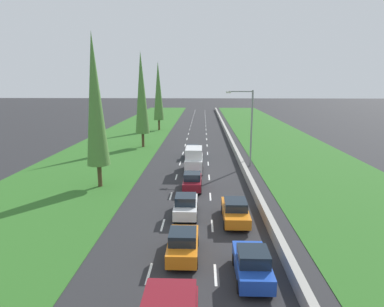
{
  "coord_description": "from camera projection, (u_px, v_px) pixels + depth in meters",
  "views": [
    {
      "loc": [
        1.03,
        -0.42,
        9.87
      ],
      "look_at": [
        -0.25,
        38.49,
        1.39
      ],
      "focal_mm": 30.61,
      "sensor_mm": 36.0,
      "label": 1
    }
  ],
  "objects": [
    {
      "name": "ground_plane",
      "position": [
        197.0,
        136.0,
        61.14
      ],
      "size": [
        300.0,
        300.0,
        0.0
      ],
      "primitive_type": "plane",
      "color": "#28282B",
      "rests_on": "ground"
    },
    {
      "name": "grass_verge_left",
      "position": [
        130.0,
        136.0,
        61.54
      ],
      "size": [
        14.0,
        140.0,
        0.04
      ],
      "primitive_type": "cube",
      "color": "#2D6623",
      "rests_on": "ground"
    },
    {
      "name": "grass_verge_right",
      "position": [
        274.0,
        137.0,
        60.68
      ],
      "size": [
        14.0,
        140.0,
        0.04
      ],
      "primitive_type": "cube",
      "color": "#2D6623",
      "rests_on": "ground"
    },
    {
      "name": "median_barrier",
      "position": [
        228.0,
        134.0,
        60.87
      ],
      "size": [
        0.44,
        120.0,
        0.85
      ],
      "primitive_type": "cube",
      "color": "#9E9B93",
      "rests_on": "ground"
    },
    {
      "name": "lane_markings",
      "position": [
        197.0,
        136.0,
        61.14
      ],
      "size": [
        3.64,
        116.0,
        0.01
      ],
      "color": "white",
      "rests_on": "ground"
    },
    {
      "name": "orange_hatchback_centre_lane",
      "position": [
        183.0,
        244.0,
        18.71
      ],
      "size": [
        1.74,
        3.9,
        1.72
      ],
      "color": "orange",
      "rests_on": "ground"
    },
    {
      "name": "white_hatchback_centre_lane",
      "position": [
        186.0,
        205.0,
        24.52
      ],
      "size": [
        1.74,
        3.9,
        1.72
      ],
      "color": "white",
      "rests_on": "ground"
    },
    {
      "name": "maroon_hatchback_centre_lane",
      "position": [
        192.0,
        181.0,
        30.52
      ],
      "size": [
        1.74,
        3.9,
        1.72
      ],
      "color": "maroon",
      "rests_on": "ground"
    },
    {
      "name": "blue_hatchback_right_lane",
      "position": [
        252.0,
        264.0,
        16.62
      ],
      "size": [
        1.74,
        3.9,
        1.72
      ],
      "color": "#1E47B7",
      "rests_on": "ground"
    },
    {
      "name": "white_van_centre_lane",
      "position": [
        194.0,
        160.0,
        36.51
      ],
      "size": [
        1.96,
        4.9,
        2.82
      ],
      "color": "white",
      "rests_on": "ground"
    },
    {
      "name": "teal_hatchback_centre_lane",
      "position": [
        193.0,
        151.0,
        43.71
      ],
      "size": [
        1.74,
        3.9,
        1.72
      ],
      "color": "teal",
      "rests_on": "ground"
    },
    {
      "name": "orange_sedan_right_lane",
      "position": [
        235.0,
        211.0,
        23.59
      ],
      "size": [
        1.82,
        4.5,
        1.64
      ],
      "color": "orange",
      "rests_on": "ground"
    },
    {
      "name": "poplar_tree_second",
      "position": [
        95.0,
        101.0,
        29.94
      ],
      "size": [
        2.16,
        2.16,
        14.38
      ],
      "color": "#4C3823",
      "rests_on": "ground"
    },
    {
      "name": "poplar_tree_third",
      "position": [
        142.0,
        93.0,
        49.33
      ],
      "size": [
        2.16,
        2.16,
        14.47
      ],
      "color": "#4C3823",
      "rests_on": "ground"
    },
    {
      "name": "poplar_tree_fourth",
      "position": [
        158.0,
        91.0,
        67.36
      ],
      "size": [
        2.15,
        2.15,
        14.08
      ],
      "color": "#4C3823",
      "rests_on": "ground"
    },
    {
      "name": "street_light_mast",
      "position": [
        249.0,
        123.0,
        38.42
      ],
      "size": [
        3.2,
        0.28,
        9.0
      ],
      "color": "gray",
      "rests_on": "ground"
    }
  ]
}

